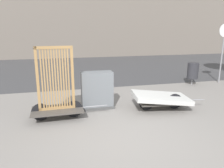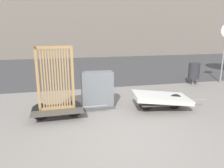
# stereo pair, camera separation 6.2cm
# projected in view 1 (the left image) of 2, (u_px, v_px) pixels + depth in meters

# --- Properties ---
(ground_plane) EXTENTS (60.00, 60.00, 0.00)m
(ground_plane) POSITION_uv_depth(u_px,v_px,m) (129.00, 139.00, 4.80)
(ground_plane) COLOR gray
(road_strip) EXTENTS (56.00, 9.99, 0.01)m
(road_strip) POSITION_uv_depth(u_px,v_px,m) (82.00, 68.00, 13.61)
(road_strip) COLOR #424244
(road_strip) RESTS_ON ground_plane
(bike_cart_with_bedframe) EXTENTS (2.05, 0.82, 1.94)m
(bike_cart_with_bedframe) POSITION_uv_depth(u_px,v_px,m) (57.00, 95.00, 5.74)
(bike_cart_with_bedframe) COLOR #4C4742
(bike_cart_with_bedframe) RESTS_ON ground_plane
(bike_cart_with_mattress) EXTENTS (2.25, 1.18, 0.52)m
(bike_cart_with_mattress) POSITION_uv_depth(u_px,v_px,m) (161.00, 98.00, 6.51)
(bike_cart_with_mattress) COLOR #4C4742
(bike_cart_with_mattress) RESTS_ON ground_plane
(utility_cabinet) EXTENTS (0.99, 0.47, 1.12)m
(utility_cabinet) POSITION_uv_depth(u_px,v_px,m) (97.00, 91.00, 6.58)
(utility_cabinet) COLOR #4C4C4C
(utility_cabinet) RESTS_ON ground_plane
(trash_bin) EXTENTS (0.47, 0.47, 0.95)m
(trash_bin) POSITION_uv_depth(u_px,v_px,m) (193.00, 71.00, 9.39)
(trash_bin) COLOR gray
(trash_bin) RESTS_ON ground_plane
(sign_post) EXTENTS (0.58, 0.06, 2.63)m
(sign_post) POSITION_uv_depth(u_px,v_px,m) (223.00, 44.00, 9.42)
(sign_post) COLOR gray
(sign_post) RESTS_ON ground_plane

